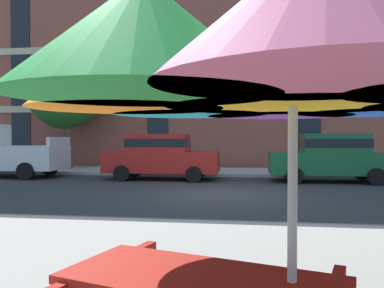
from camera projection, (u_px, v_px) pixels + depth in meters
ground_plane at (219, 194)px, 11.51m from camera, size 120.00×120.00×0.00m
sidewalk_far at (230, 172)px, 18.24m from camera, size 56.00×3.60×0.12m
apartment_building at (235, 41)px, 26.22m from camera, size 46.54×12.08×16.00m
sedan_red at (161, 155)px, 15.51m from camera, size 4.40×1.98×1.78m
sedan_green at (331, 156)px, 14.62m from camera, size 4.40×1.98×1.78m
street_tree_left at (68, 91)px, 19.68m from camera, size 3.96×3.72×5.78m
patio_umbrella at (293, 61)px, 2.41m from camera, size 3.34×3.34×2.46m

